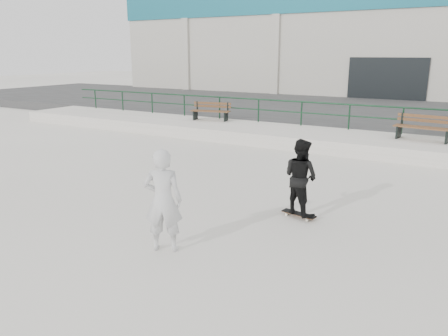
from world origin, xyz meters
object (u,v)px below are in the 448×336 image
Objects in this scene: bench_right at (424,128)px; skateboard at (299,214)px; bench_left at (211,111)px; standing_skater at (301,177)px; seated_skater at (163,201)px.

bench_right reaches higher than skateboard.
bench_left is 11.16m from skateboard.
standing_skater reaches higher than bench_right.
bench_right is 1.05× the size of seated_skater.
skateboard is 3.28m from seated_skater.
bench_right is (8.94, -0.31, 0.03)m from bench_left.
bench_right is at bearing -14.01° from bench_left.
seated_skater is at bearing -74.20° from bench_left.
bench_left is 0.98× the size of seated_skater.
skateboard is 0.85m from standing_skater.
bench_right reaches higher than bench_left.
standing_skater is at bearing -60.42° from bench_left.
bench_left is 1.12× the size of standing_skater.
bench_right is 8.20m from skateboard.
seated_skater reaches higher than skateboard.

